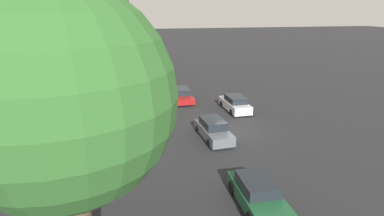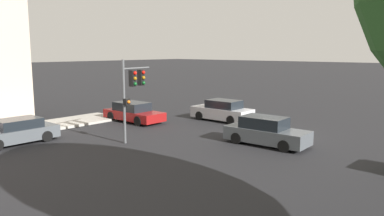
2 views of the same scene
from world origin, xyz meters
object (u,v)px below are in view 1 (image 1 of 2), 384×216
Objects in this scene: street_tree at (64,98)px; parked_car_1 at (40,105)px; traffic_signal at (151,84)px; crossing_car_0 at (213,130)px; crossing_car_3 at (235,104)px; crossing_car_2 at (181,95)px; crossing_car_1 at (258,194)px; parked_car_0 at (102,100)px.

parked_car_1 is at bearing 16.30° from street_tree.
traffic_signal is 1.08× the size of parked_car_1.
street_tree reaches higher than crossing_car_0.
street_tree is 17.74m from traffic_signal.
traffic_signal is at bearing 88.49° from crossing_car_3.
crossing_car_3 is (-4.65, -4.45, 0.06)m from crossing_car_2.
crossing_car_0 is at bearing 23.48° from traffic_signal.
crossing_car_3 is at bearing -37.07° from street_tree.
crossing_car_2 reaches higher than parked_car_1.
crossing_car_0 is at bearing 1.51° from crossing_car_2.
crossing_car_1 is 19.29m from crossing_car_2.
street_tree is 2.29× the size of traffic_signal.
crossing_car_1 is 20.89m from parked_car_0.
parked_car_1 is at bearing 75.97° from crossing_car_3.
traffic_signal is 1.05× the size of crossing_car_1.
crossing_car_3 is at bearing 43.49° from crossing_car_2.
crossing_car_0 reaches higher than crossing_car_2.
street_tree is 21.76m from crossing_car_3.
parked_car_1 is (-0.05, 5.89, 0.01)m from parked_car_0.
crossing_car_0 reaches higher than parked_car_0.
crossing_car_0 is at bearing 144.78° from crossing_car_3.
parked_car_1 is (19.10, 14.25, -0.05)m from crossing_car_1.
crossing_car_3 is at bearing 165.43° from parked_car_1.
crossing_car_3 is (16.66, -12.59, -6.11)m from street_tree.
crossing_car_1 is 1.03× the size of parked_car_1.
crossing_car_0 reaches higher than crossing_car_1.
parked_car_1 is (4.47, 18.77, -0.07)m from crossing_car_3.
crossing_car_0 reaches higher than parked_car_1.
parked_car_1 is (-0.19, 14.31, -0.01)m from crossing_car_2.
parked_car_0 is 1.01× the size of parked_car_1.
street_tree is at bearing -40.98° from crossing_car_0.
crossing_car_0 is 0.96× the size of crossing_car_2.
street_tree is at bearing 91.00° from parked_car_0.
street_tree is at bearing -24.89° from traffic_signal.
street_tree is 14.94m from crossing_car_0.
crossing_car_0 is 7.27m from crossing_car_3.
parked_car_1 is at bearing -128.10° from crossing_car_0.
street_tree reaches higher than parked_car_1.
street_tree is at bearing 105.12° from parked_car_1.
traffic_signal reaches higher than parked_car_0.
crossing_car_0 is 17.99m from parked_car_1.
parked_car_0 is at bearing -142.78° from crossing_car_0.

